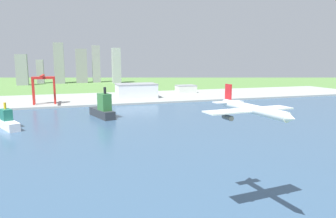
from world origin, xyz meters
The scene contains 10 objects.
ground_plane centered at (0.00, 300.00, 0.00)m, with size 2400.00×2400.00×0.00m, color #588441.
water_bay centered at (0.00, 240.00, 0.07)m, with size 840.00×360.00×0.15m, color #385675.
industrial_pier centered at (0.00, 490.00, 1.25)m, with size 840.00×140.00×2.50m, color #9BA09C.
airplane_landing centered at (-7.09, 119.21, 41.90)m, with size 35.71×37.85×11.21m.
container_barge centered at (-38.29, 341.15, 9.27)m, with size 22.81×45.74×31.93m.
ferry_boat centered at (-121.90, 314.66, 6.20)m, with size 23.03×36.59×22.30m.
port_crane_red centered at (-101.30, 443.15, 30.23)m, with size 27.61×44.01×37.82m.
warehouse_main centered at (24.50, 474.58, 13.10)m, with size 58.95×38.33×21.15m.
warehouse_annex centered at (120.51, 518.24, 9.05)m, with size 32.84×24.21×13.05m.
distant_skyline centered at (-58.64, 824.64, 42.88)m, with size 238.34×70.17×99.09m.
Camera 1 is at (-68.75, 24.91, 59.78)m, focal length 32.85 mm.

